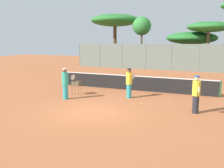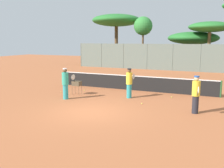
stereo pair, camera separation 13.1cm
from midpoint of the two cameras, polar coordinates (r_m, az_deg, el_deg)
ground_plane at (r=13.32m, az=-4.41°, el=-6.08°), size 80.00×80.00×0.00m
tennis_net at (r=18.87m, az=4.88°, el=0.31°), size 11.77×0.10×1.07m
back_fence at (r=31.63m, az=13.13°, el=5.66°), size 24.99×0.08×3.12m
tree_0 at (r=39.05m, az=1.06°, el=13.62°), size 7.00×7.00×7.26m
tree_1 at (r=35.69m, az=17.35°, el=9.50°), size 6.43×6.43×4.62m
tree_3 at (r=32.87m, az=20.66°, el=11.47°), size 4.88×4.88×5.68m
tree_5 at (r=36.19m, az=6.89°, el=12.35°), size 2.50×2.50×6.68m
player_white_outfit at (r=13.47m, az=18.06°, el=-2.11°), size 0.43×0.92×1.87m
player_red_cap at (r=16.17m, az=-9.87°, el=0.17°), size 0.52×0.90×1.90m
player_yellow_shirt at (r=16.29m, az=4.00°, el=0.27°), size 0.38×0.94×1.85m
ball_cart at (r=17.47m, az=-7.48°, el=-0.11°), size 0.56×0.41×0.90m
tennis_ball_0 at (r=18.43m, az=-10.84°, el=-1.71°), size 0.07×0.07×0.07m
tennis_ball_1 at (r=16.92m, az=13.06°, el=-2.80°), size 0.07×0.07×0.07m
tennis_ball_2 at (r=18.73m, az=-5.84°, el=-1.41°), size 0.07×0.07×0.07m
tennis_ball_3 at (r=14.93m, az=6.76°, el=-4.27°), size 0.07×0.07×0.07m
tennis_ball_4 at (r=13.77m, az=18.48°, el=-5.90°), size 0.07×0.07×0.07m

